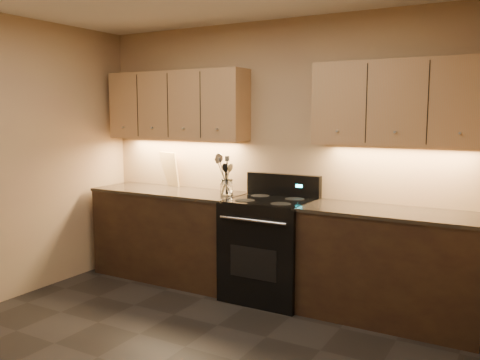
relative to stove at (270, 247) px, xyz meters
name	(u,v)px	position (x,y,z in m)	size (l,w,h in m)	color
wall_back	(278,157)	(-0.08, 0.32, 0.82)	(4.00, 0.04, 2.60)	tan
counter_left	(170,234)	(-1.18, 0.02, -0.01)	(1.62, 0.62, 0.93)	black
counter_right	(390,266)	(1.10, 0.02, -0.01)	(1.46, 0.62, 0.93)	black
stove	(270,247)	(0.00, 0.00, 0.00)	(0.76, 0.68, 1.14)	black
upper_cab_left	(177,106)	(-1.18, 0.17, 1.32)	(1.60, 0.30, 0.70)	#A57F52
upper_cab_right	(401,103)	(1.10, 0.17, 1.32)	(1.44, 0.30, 0.70)	#A57F52
outlet_plate	(171,168)	(-1.38, 0.31, 0.64)	(0.09, 0.01, 0.12)	#B2B5BA
utensil_crock	(226,188)	(-0.50, 0.05, 0.52)	(0.16, 0.16, 0.15)	white
cutting_board	(169,169)	(-1.38, 0.29, 0.64)	(0.29, 0.02, 0.37)	#DCB776
wooden_spoon	(223,178)	(-0.53, 0.04, 0.61)	(0.06, 0.06, 0.29)	#DCB776
black_spoon	(227,178)	(-0.50, 0.07, 0.61)	(0.06, 0.06, 0.29)	black
black_turner	(226,174)	(-0.49, 0.03, 0.66)	(0.08, 0.08, 0.38)	black
steel_spatula	(230,174)	(-0.47, 0.06, 0.66)	(0.08, 0.08, 0.38)	silver
steel_skimmer	(228,174)	(-0.48, 0.04, 0.66)	(0.09, 0.09, 0.38)	silver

